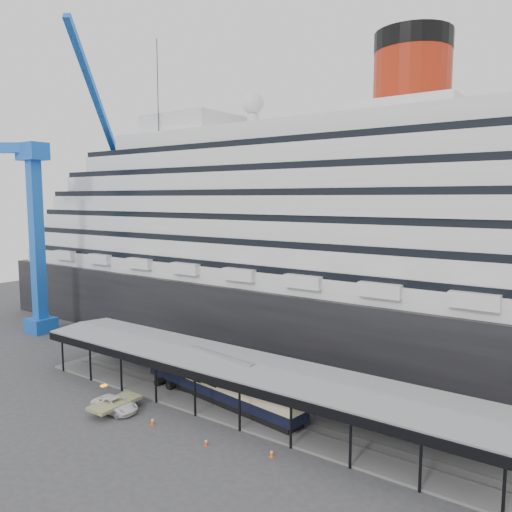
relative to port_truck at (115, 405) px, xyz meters
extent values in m
plane|color=#37373A|center=(10.47, 3.24, -0.75)|extent=(200.00, 200.00, 0.00)
cube|color=black|center=(10.47, 35.24, 4.25)|extent=(130.00, 30.00, 10.00)
cylinder|color=#A1220D|center=(18.47, 35.24, 36.65)|extent=(10.00, 10.00, 9.00)
cylinder|color=black|center=(18.47, 35.24, 41.90)|extent=(10.10, 10.10, 2.50)
sphere|color=silver|center=(-7.53, 35.24, 36.95)|extent=(3.60, 3.60, 3.60)
cube|color=slate|center=(10.47, 8.24, -0.63)|extent=(56.00, 8.00, 0.24)
cube|color=slate|center=(10.47, 7.52, -0.47)|extent=(54.00, 0.08, 0.10)
cube|color=slate|center=(10.47, 8.96, -0.47)|extent=(54.00, 0.08, 0.10)
cube|color=black|center=(10.47, 3.74, 3.70)|extent=(56.00, 0.18, 0.90)
cube|color=black|center=(10.47, 12.74, 3.70)|extent=(56.00, 0.18, 0.90)
cube|color=slate|center=(10.47, 8.24, 4.43)|extent=(56.00, 9.00, 0.24)
cube|color=blue|center=(-35.53, 13.24, 0.45)|extent=(4.00, 4.00, 2.40)
cube|color=blue|center=(-35.53, 13.24, 14.65)|extent=(1.80, 1.80, 26.00)
cube|color=blue|center=(-35.53, 13.24, 29.05)|extent=(5.00, 3.20, 2.80)
cube|color=blue|center=(-27.14, 19.12, 38.45)|extent=(12.92, 17.86, 16.80)
cube|color=blue|center=(-38.40, 11.23, 29.65)|extent=(5.83, 4.75, 1.60)
cylinder|color=black|center=(-18.75, 24.99, 22.85)|extent=(0.12, 0.12, 47.21)
imported|color=white|center=(0.00, 0.00, 0.00)|extent=(5.48, 2.68, 1.50)
cube|color=black|center=(7.58, 8.24, -0.15)|extent=(21.39, 5.23, 0.71)
cube|color=black|center=(7.58, 8.24, 0.76)|extent=(22.45, 5.76, 1.11)
cube|color=beige|center=(7.58, 8.24, 1.97)|extent=(22.45, 5.80, 1.32)
cube|color=black|center=(7.58, 8.24, 2.83)|extent=(22.45, 5.76, 0.40)
cube|color=#EF4A0D|center=(5.59, 0.10, -0.73)|extent=(0.47, 0.47, 0.03)
cone|color=#EF4A0D|center=(5.59, 0.10, -0.33)|extent=(0.40, 0.40, 0.80)
cylinder|color=white|center=(5.59, 0.10, -0.25)|extent=(0.26, 0.26, 0.16)
cube|color=#E5490C|center=(12.64, 0.07, -0.74)|extent=(0.42, 0.42, 0.03)
cone|color=#E5490C|center=(12.64, 0.07, -0.40)|extent=(0.36, 0.36, 0.67)
cylinder|color=white|center=(12.64, 0.07, -0.33)|extent=(0.21, 0.21, 0.13)
cube|color=orange|center=(18.57, 1.87, -0.73)|extent=(0.39, 0.39, 0.03)
cone|color=orange|center=(18.57, 1.87, -0.38)|extent=(0.33, 0.33, 0.70)
cylinder|color=white|center=(18.57, 1.87, -0.31)|extent=(0.22, 0.22, 0.14)
camera|label=1|loc=(41.31, -32.27, 21.62)|focal=35.00mm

